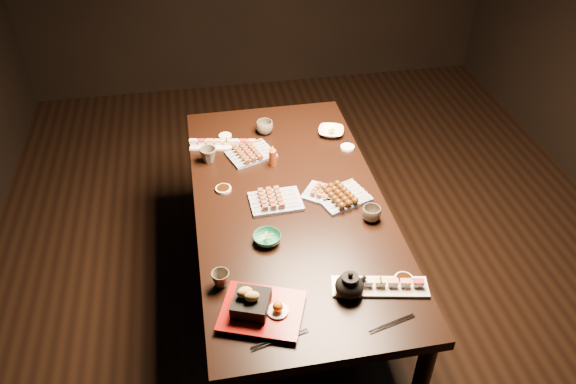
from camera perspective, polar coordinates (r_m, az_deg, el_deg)
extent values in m
plane|color=black|center=(3.34, 3.58, -8.78)|extent=(5.00, 5.00, 0.00)
cube|color=black|center=(2.93, 0.18, -6.65)|extent=(0.94, 1.82, 0.75)
imported|color=#277758|center=(2.46, -2.14, -4.73)|extent=(0.12, 0.12, 0.04)
imported|color=#F4E8C7|center=(3.16, 4.40, 6.12)|extent=(0.18, 0.18, 0.03)
imported|color=#524A3E|center=(2.29, -6.86, -8.77)|extent=(0.10, 0.10, 0.07)
imported|color=#524A3E|center=(2.59, 8.47, -2.20)|extent=(0.10, 0.10, 0.07)
imported|color=#524A3E|center=(2.95, -8.10, 3.73)|extent=(0.11, 0.11, 0.08)
imported|color=#524A3E|center=(3.15, -2.39, 6.58)|extent=(0.10, 0.10, 0.07)
cylinder|color=maroon|center=(2.88, -1.58, 3.73)|extent=(0.05, 0.05, 0.12)
cylinder|color=white|center=(2.76, -6.58, 0.30)|extent=(0.10, 0.10, 0.01)
cylinder|color=white|center=(3.05, 6.06, 4.53)|extent=(0.08, 0.08, 0.01)
cylinder|color=white|center=(2.35, 11.67, -8.70)|extent=(0.10, 0.10, 0.01)
cylinder|color=white|center=(3.15, -6.40, 5.67)|extent=(0.08, 0.08, 0.01)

